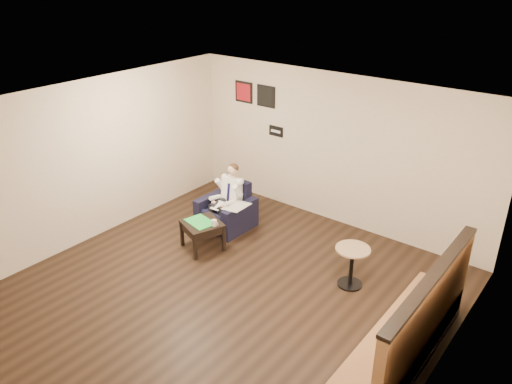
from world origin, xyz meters
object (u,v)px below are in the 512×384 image
Objects in this scene: green_folder at (200,222)px; cafe_table at (351,267)px; seated_man at (222,201)px; armchair at (226,206)px; side_table at (203,235)px; coffee_mug at (214,223)px; smartphone at (213,221)px; banquette at (406,315)px.

cafe_table is (2.56, 0.61, -0.17)m from green_folder.
green_folder is (0.15, -0.73, -0.07)m from seated_man.
armchair is at bearing 175.27° from cafe_table.
side_table is 0.38m from coffee_mug.
cafe_table reaches higher than green_folder.
green_folder is at bearing -103.96° from smartphone.
cafe_table is at bearing 41.24° from smartphone.
green_folder is 0.19× the size of banquette.
green_folder is at bearing -166.83° from coffee_mug.
smartphone is (0.11, 0.14, 0.25)m from side_table.
green_folder is at bearing -166.83° from side_table.
side_table is at bearing -75.78° from armchair.
seated_man reaches higher than armchair.
coffee_mug reaches higher than smartphone.
banquette is at bearing -39.10° from cafe_table.
armchair is 0.32× the size of banquette.
seated_man reaches higher than cafe_table.
armchair is 8.24× the size of coffee_mug.
seated_man is 0.81m from side_table.
smartphone is at bearing 52.12° from side_table.
coffee_mug is 0.16× the size of cafe_table.
side_table is (0.19, -0.72, -0.32)m from seated_man.
banquette is (3.65, -0.55, 0.18)m from smartphone.
cafe_table reaches higher than side_table.
seated_man is 4.11m from banquette.
armchair is 1.32× the size of cafe_table.
side_table is 5.79× the size of coffee_mug.
armchair is at bearing 90.00° from seated_man.
seated_man is 0.43× the size of banquette.
green_folder is 3.83m from banquette.
coffee_mug is 0.04× the size of banquette.
side_table is at bearing 173.83° from banquette.
armchair is at bearing 102.68° from side_table.
coffee_mug reaches higher than green_folder.
cafe_table is (2.71, -0.12, -0.24)m from seated_man.
seated_man is at bearing 148.30° from smartphone.
armchair is at bearing 100.01° from green_folder.
seated_man is at bearing -90.00° from armchair.
green_folder is 0.22m from smartphone.
banquette is (3.95, -1.23, 0.26)m from armchair.
coffee_mug is 0.16m from smartphone.
seated_man is (-0.00, -0.11, 0.15)m from armchair.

